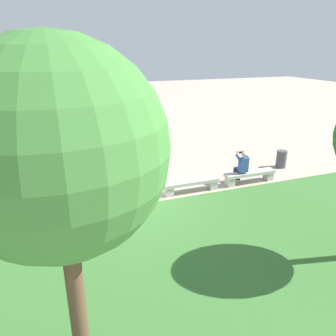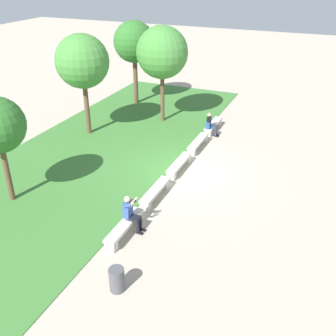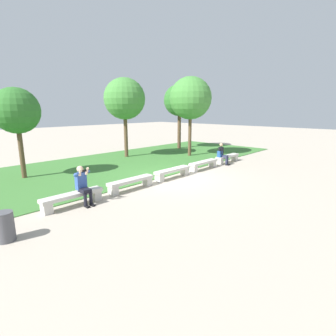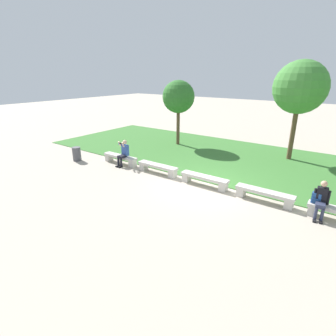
# 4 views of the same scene
# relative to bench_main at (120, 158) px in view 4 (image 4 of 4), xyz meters

# --- Properties ---
(ground_plane) EXTENTS (80.00, 80.00, 0.00)m
(ground_plane) POSITION_rel_bench_main_xyz_m (5.00, 0.00, -0.30)
(ground_plane) COLOR #B2A593
(grass_strip) EXTENTS (24.11, 8.00, 0.03)m
(grass_strip) POSITION_rel_bench_main_xyz_m (5.00, 4.38, -0.29)
(grass_strip) COLOR #3D7533
(grass_strip) RESTS_ON ground
(bench_main) EXTENTS (2.11, 0.40, 0.45)m
(bench_main) POSITION_rel_bench_main_xyz_m (0.00, 0.00, 0.00)
(bench_main) COLOR beige
(bench_main) RESTS_ON ground
(bench_near) EXTENTS (2.11, 0.40, 0.45)m
(bench_near) POSITION_rel_bench_main_xyz_m (2.50, 0.00, 0.00)
(bench_near) COLOR beige
(bench_near) RESTS_ON ground
(bench_mid) EXTENTS (2.11, 0.40, 0.45)m
(bench_mid) POSITION_rel_bench_main_xyz_m (5.00, 0.00, 0.00)
(bench_mid) COLOR beige
(bench_mid) RESTS_ON ground
(bench_far) EXTENTS (2.11, 0.40, 0.45)m
(bench_far) POSITION_rel_bench_main_xyz_m (7.50, 0.00, 0.00)
(bench_far) COLOR beige
(bench_far) RESTS_ON ground
(person_photographer) EXTENTS (0.48, 0.73, 1.32)m
(person_photographer) POSITION_rel_bench_main_xyz_m (0.36, -0.08, 0.43)
(person_photographer) COLOR black
(person_photographer) RESTS_ON ground
(person_distant) EXTENTS (0.48, 0.70, 1.26)m
(person_distant) POSITION_rel_bench_main_xyz_m (9.31, -0.07, 0.37)
(person_distant) COLOR black
(person_distant) RESTS_ON ground
(backpack) EXTENTS (0.28, 0.24, 0.43)m
(backpack) POSITION_rel_bench_main_xyz_m (9.16, 0.02, 0.32)
(backpack) COLOR #234C8C
(backpack) RESTS_ON bench_end
(tree_left_background) EXTENTS (2.68, 2.68, 5.19)m
(tree_left_background) POSITION_rel_bench_main_xyz_m (7.05, 6.04, 3.52)
(tree_left_background) COLOR brown
(tree_left_background) RESTS_ON ground
(tree_right_background) EXTENTS (2.05, 2.05, 4.14)m
(tree_right_background) POSITION_rel_bench_main_xyz_m (0.23, 5.11, 2.79)
(tree_right_background) COLOR brown
(tree_right_background) RESTS_ON ground
(trash_bin) EXTENTS (0.44, 0.44, 0.75)m
(trash_bin) POSITION_rel_bench_main_xyz_m (-2.30, -1.03, 0.07)
(trash_bin) COLOR #4C4C51
(trash_bin) RESTS_ON ground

